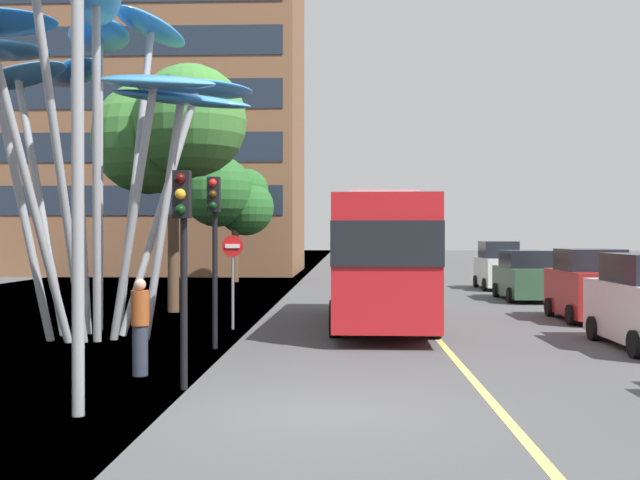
{
  "coord_description": "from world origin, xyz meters",
  "views": [
    {
      "loc": [
        0.34,
        -11.37,
        2.63
      ],
      "look_at": [
        -0.39,
        8.48,
        2.5
      ],
      "focal_mm": 42.69,
      "sensor_mm": 36.0,
      "label": 1
    }
  ],
  "objects_px": {
    "red_bus": "(383,253)",
    "traffic_light_kerb_near": "(183,232)",
    "traffic_light_kerb_far": "(214,225)",
    "street_lamp": "(102,74)",
    "no_entry_sign": "(233,267)",
    "car_far_side": "(498,267)",
    "car_parked_far": "(589,287)",
    "pedestrian": "(140,327)",
    "leaf_sculpture": "(97,73)",
    "car_side_street": "(525,277)"
  },
  "relations": [
    {
      "from": "traffic_light_kerb_near",
      "to": "traffic_light_kerb_far",
      "type": "xyz_separation_m",
      "value": [
        -0.29,
        4.63,
        0.17
      ]
    },
    {
      "from": "traffic_light_kerb_near",
      "to": "street_lamp",
      "type": "distance_m",
      "value": 3.02
    },
    {
      "from": "leaf_sculpture",
      "to": "car_side_street",
      "type": "distance_m",
      "value": 18.88
    },
    {
      "from": "car_parked_far",
      "to": "pedestrian",
      "type": "distance_m",
      "value": 14.77
    },
    {
      "from": "red_bus",
      "to": "pedestrian",
      "type": "height_order",
      "value": "red_bus"
    },
    {
      "from": "car_parked_far",
      "to": "street_lamp",
      "type": "relative_size",
      "value": 0.49
    },
    {
      "from": "traffic_light_kerb_near",
      "to": "car_side_street",
      "type": "relative_size",
      "value": 0.82
    },
    {
      "from": "red_bus",
      "to": "traffic_light_kerb_near",
      "type": "height_order",
      "value": "red_bus"
    },
    {
      "from": "red_bus",
      "to": "pedestrian",
      "type": "distance_m",
      "value": 9.57
    },
    {
      "from": "traffic_light_kerb_far",
      "to": "car_side_street",
      "type": "height_order",
      "value": "traffic_light_kerb_far"
    },
    {
      "from": "red_bus",
      "to": "leaf_sculpture",
      "type": "xyz_separation_m",
      "value": [
        -7.39,
        -3.08,
        4.65
      ]
    },
    {
      "from": "traffic_light_kerb_near",
      "to": "traffic_light_kerb_far",
      "type": "bearing_deg",
      "value": 93.52
    },
    {
      "from": "pedestrian",
      "to": "car_side_street",
      "type": "bearing_deg",
      "value": 56.9
    },
    {
      "from": "car_parked_far",
      "to": "traffic_light_kerb_far",
      "type": "bearing_deg",
      "value": -149.29
    },
    {
      "from": "car_parked_far",
      "to": "street_lamp",
      "type": "height_order",
      "value": "street_lamp"
    },
    {
      "from": "car_parked_far",
      "to": "pedestrian",
      "type": "height_order",
      "value": "car_parked_far"
    },
    {
      "from": "leaf_sculpture",
      "to": "car_side_street",
      "type": "height_order",
      "value": "leaf_sculpture"
    },
    {
      "from": "car_side_street",
      "to": "pedestrian",
      "type": "height_order",
      "value": "car_side_street"
    },
    {
      "from": "pedestrian",
      "to": "street_lamp",
      "type": "bearing_deg",
      "value": -84.15
    },
    {
      "from": "traffic_light_kerb_near",
      "to": "street_lamp",
      "type": "height_order",
      "value": "street_lamp"
    },
    {
      "from": "car_far_side",
      "to": "pedestrian",
      "type": "bearing_deg",
      "value": -115.82
    },
    {
      "from": "pedestrian",
      "to": "no_entry_sign",
      "type": "height_order",
      "value": "no_entry_sign"
    },
    {
      "from": "red_bus",
      "to": "pedestrian",
      "type": "xyz_separation_m",
      "value": [
        -4.9,
        -8.13,
        -1.19
      ]
    },
    {
      "from": "traffic_light_kerb_far",
      "to": "car_far_side",
      "type": "bearing_deg",
      "value": 62.36
    },
    {
      "from": "leaf_sculpture",
      "to": "car_far_side",
      "type": "relative_size",
      "value": 2.33
    },
    {
      "from": "red_bus",
      "to": "leaf_sculpture",
      "type": "bearing_deg",
      "value": -157.36
    },
    {
      "from": "pedestrian",
      "to": "leaf_sculpture",
      "type": "bearing_deg",
      "value": 116.24
    },
    {
      "from": "traffic_light_kerb_far",
      "to": "car_far_side",
      "type": "relative_size",
      "value": 0.98
    },
    {
      "from": "car_parked_far",
      "to": "car_far_side",
      "type": "relative_size",
      "value": 0.94
    },
    {
      "from": "car_side_street",
      "to": "pedestrian",
      "type": "xyz_separation_m",
      "value": [
        -11.02,
        -16.9,
        -0.03
      ]
    },
    {
      "from": "red_bus",
      "to": "car_parked_far",
      "type": "height_order",
      "value": "red_bus"
    },
    {
      "from": "red_bus",
      "to": "traffic_light_kerb_far",
      "type": "height_order",
      "value": "traffic_light_kerb_far"
    },
    {
      "from": "street_lamp",
      "to": "pedestrian",
      "type": "relative_size",
      "value": 4.3
    },
    {
      "from": "car_side_street",
      "to": "no_entry_sign",
      "type": "xyz_separation_m",
      "value": [
        -10.35,
        -9.89,
        0.79
      ]
    },
    {
      "from": "street_lamp",
      "to": "no_entry_sign",
      "type": "distance_m",
      "value": 10.68
    },
    {
      "from": "no_entry_sign",
      "to": "car_far_side",
      "type": "bearing_deg",
      "value": 56.85
    },
    {
      "from": "red_bus",
      "to": "traffic_light_kerb_near",
      "type": "xyz_separation_m",
      "value": [
        -3.8,
        -9.47,
        0.59
      ]
    },
    {
      "from": "red_bus",
      "to": "car_far_side",
      "type": "height_order",
      "value": "red_bus"
    },
    {
      "from": "car_side_street",
      "to": "street_lamp",
      "type": "bearing_deg",
      "value": -118.05
    },
    {
      "from": "no_entry_sign",
      "to": "traffic_light_kerb_far",
      "type": "bearing_deg",
      "value": -87.84
    },
    {
      "from": "street_lamp",
      "to": "no_entry_sign",
      "type": "bearing_deg",
      "value": 88.06
    },
    {
      "from": "traffic_light_kerb_far",
      "to": "street_lamp",
      "type": "xyz_separation_m",
      "value": [
        -0.48,
        -6.47,
        2.1
      ]
    },
    {
      "from": "red_bus",
      "to": "leaf_sculpture",
      "type": "relative_size",
      "value": 1.07
    },
    {
      "from": "street_lamp",
      "to": "pedestrian",
      "type": "xyz_separation_m",
      "value": [
        -0.32,
        3.16,
        -4.04
      ]
    },
    {
      "from": "car_parked_far",
      "to": "pedestrian",
      "type": "xyz_separation_m",
      "value": [
        -11.28,
        -9.52,
        -0.13
      ]
    },
    {
      "from": "car_parked_far",
      "to": "pedestrian",
      "type": "relative_size",
      "value": 2.1
    },
    {
      "from": "leaf_sculpture",
      "to": "traffic_light_kerb_far",
      "type": "xyz_separation_m",
      "value": [
        3.3,
        -1.75,
        -3.89
      ]
    },
    {
      "from": "traffic_light_kerb_near",
      "to": "street_lamp",
      "type": "relative_size",
      "value": 0.48
    },
    {
      "from": "car_side_street",
      "to": "street_lamp",
      "type": "relative_size",
      "value": 0.58
    },
    {
      "from": "car_parked_far",
      "to": "car_far_side",
      "type": "xyz_separation_m",
      "value": [
        -0.12,
        13.56,
        0.04
      ]
    }
  ]
}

